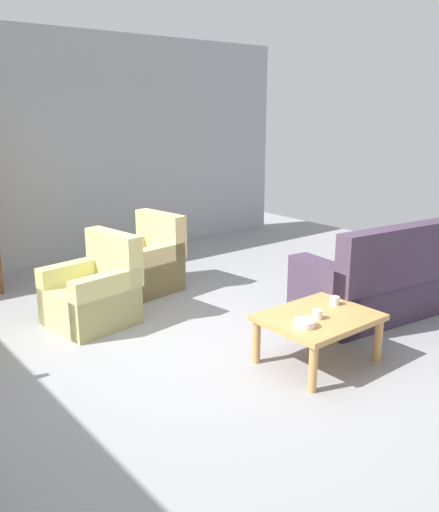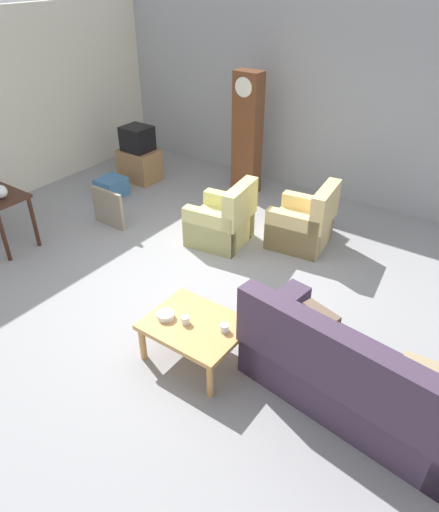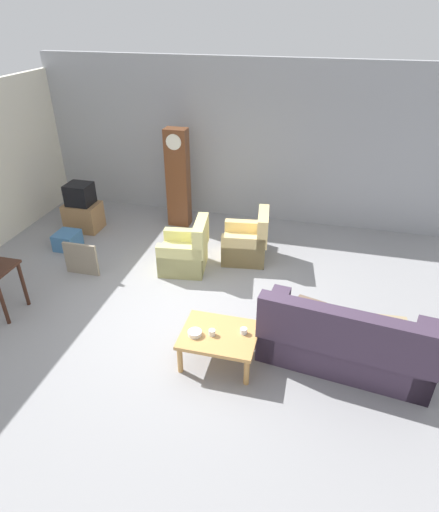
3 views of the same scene
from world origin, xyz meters
name	(u,v)px [view 1 (image 1 of 3)]	position (x,y,z in m)	size (l,w,h in m)	color
ground_plane	(195,349)	(0.00, 0.00, 0.00)	(10.40, 10.40, 0.00)	gray
garage_door_wall	(36,151)	(0.00, 3.60, 1.60)	(8.40, 0.16, 3.20)	#9EA0A5
couch_floral	(392,281)	(2.23, -0.57, 0.35)	(2.19, 1.14, 1.04)	#423347
armchair_olive_near	(94,295)	(-0.43, 1.16, 0.31)	(0.89, 0.86, 0.92)	#CCC67A
armchair_olive_far	(145,265)	(0.53, 1.76, 0.31)	(0.88, 0.85, 0.92)	#D9BE7B
coffee_table_wood	(319,322)	(0.68, -0.88, 0.38)	(0.96, 0.76, 0.44)	tan
cup_white_porcelain	(317,314)	(0.60, -0.93, 0.48)	(0.08, 0.08, 0.08)	white
cup_blue_rimmed	(335,301)	(0.98, -0.80, 0.48)	(0.09, 0.09, 0.08)	silver
bowl_white_stacked	(305,323)	(0.39, -0.98, 0.47)	(0.18, 0.18, 0.06)	white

